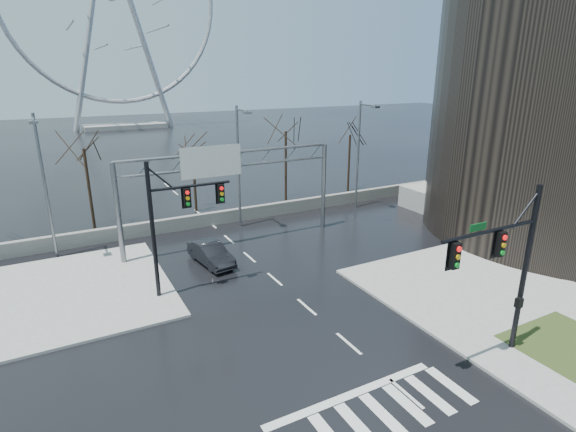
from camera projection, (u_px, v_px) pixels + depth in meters
ground at (349, 343)px, 21.66m from camera, size 260.00×260.00×0.00m
sidewalk_right_ext at (462, 282)px, 27.80m from camera, size 12.00×10.00×0.15m
sidewalk_far at (80, 290)px, 26.76m from camera, size 10.00×12.00×0.15m
grass_strip at (564, 343)px, 21.46m from camera, size 5.00×4.00×0.02m
tower_podium at (558, 203)px, 41.09m from camera, size 22.00×18.00×2.00m
barrier_wall at (212, 219)px, 38.27m from camera, size 52.00×0.50×1.10m
signal_mast_near at (508, 260)px, 19.08m from camera, size 5.52×0.41×8.00m
signal_mast_far at (172, 216)px, 25.06m from camera, size 4.72×0.41×8.00m
sign_gantry at (226, 178)px, 32.45m from camera, size 16.36×0.40×7.60m
streetlight_left at (43, 177)px, 29.70m from camera, size 0.50×2.55×10.00m
streetlight_mid at (240, 158)px, 35.99m from camera, size 0.50×2.55×10.00m
streetlight_right at (361, 147)px, 41.38m from camera, size 0.50×2.55×10.00m
tree_left at (85, 158)px, 35.50m from camera, size 3.75×3.75×7.50m
tree_center at (193, 157)px, 40.62m from camera, size 3.25×3.25×6.50m
tree_right at (286, 140)px, 43.51m from camera, size 3.90×3.90×7.80m
tree_far_right at (350, 141)px, 47.77m from camera, size 3.40×3.40×6.80m
ferris_wheel at (112, 4)px, 95.58m from camera, size 45.00×6.00×50.91m
car at (211, 254)px, 30.45m from camera, size 2.19×4.64×1.47m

